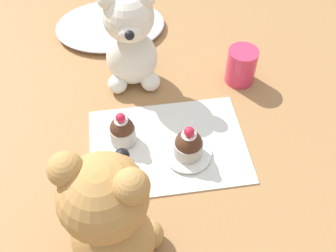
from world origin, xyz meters
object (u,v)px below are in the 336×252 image
saucer_plate (188,154)px  cupcake_near_tan_bear (188,145)px  juice_glass (241,66)px  teddy_bear_tan (110,219)px  teddy_bear_cream (130,41)px  cupcake_near_cream_bear (122,130)px

saucer_plate → cupcake_near_tan_bear: size_ratio=1.24×
juice_glass → teddy_bear_tan: bearing=-129.0°
teddy_bear_cream → saucer_plate: (0.08, -0.21, -0.09)m
saucer_plate → juice_glass: bearing=51.7°
cupcake_near_cream_bear → saucer_plate: bearing=-24.5°
cupcake_near_cream_bear → juice_glass: bearing=27.2°
juice_glass → cupcake_near_tan_bear: bearing=-128.3°
teddy_bear_tan → juice_glass: size_ratio=3.12×
teddy_bear_cream → cupcake_near_cream_bear: 0.17m
cupcake_near_tan_bear → teddy_bear_cream: bearing=110.0°
cupcake_near_cream_bear → cupcake_near_tan_bear: (0.11, -0.05, 0.00)m
teddy_bear_cream → teddy_bear_tan: bearing=-96.2°
cupcake_near_cream_bear → juice_glass: size_ratio=0.91×
saucer_plate → juice_glass: (0.14, 0.18, 0.03)m
teddy_bear_cream → cupcake_near_tan_bear: size_ratio=3.11×
teddy_bear_cream → juice_glass: size_ratio=2.76×
teddy_bear_tan → cupcake_near_tan_bear: 0.22m
teddy_bear_tan → juice_glass: (0.27, 0.33, -0.08)m
teddy_bear_cream → juice_glass: bearing=-5.5°
teddy_bear_cream → cupcake_near_tan_bear: 0.23m
cupcake_near_cream_bear → juice_glass: same height
cupcake_near_cream_bear → juice_glass: 0.28m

